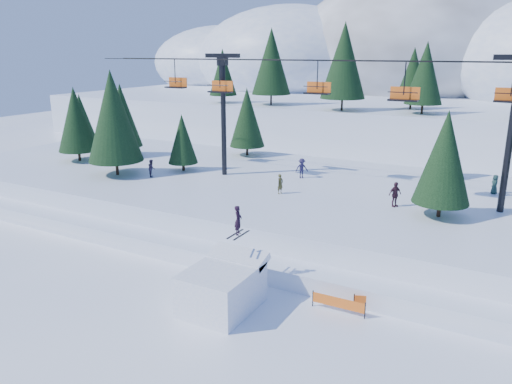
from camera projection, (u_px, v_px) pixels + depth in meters
The scene contains 10 objects.
ground at pixel (187, 317), 25.24m from camera, with size 160.00×160.00×0.00m, color white.
mid_shelf at pixel (320, 202), 40.10m from camera, with size 70.00×22.00×2.50m, color white.
berm at pixel (261, 253), 31.85m from camera, with size 70.00×6.00×1.10m, color white.
mountain_ridge at pixel (412, 70), 86.86m from camera, with size 119.00×60.40×26.46m.
jump_kicker at pixel (223, 286), 25.88m from camera, with size 3.27×4.46×5.21m.
chairlift at pixel (350, 102), 36.95m from camera, with size 46.00×3.21×10.28m.
conifer_stand at pixel (351, 136), 37.72m from camera, with size 63.07×16.96×9.02m.
distant_skiers at pixel (367, 181), 38.45m from camera, with size 31.94×9.18×1.87m.
banner_near at pixel (338, 303), 25.58m from camera, with size 2.86×0.09×0.90m.
banner_far at pixel (382, 302), 25.68m from camera, with size 2.66×1.10×0.90m.
Camera 1 is at (13.87, -18.11, 13.02)m, focal length 35.00 mm.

